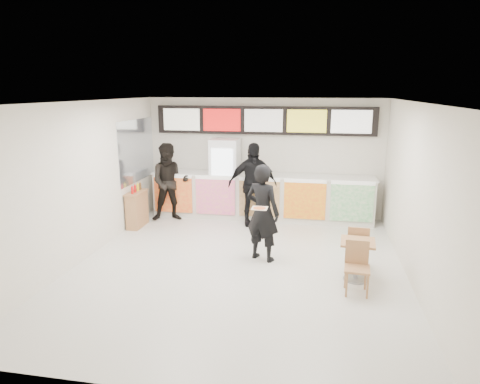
% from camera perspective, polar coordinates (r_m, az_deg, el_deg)
% --- Properties ---
extents(floor, '(7.00, 7.00, 0.00)m').
position_cam_1_polar(floor, '(8.08, -0.17, -9.84)').
color(floor, beige).
rests_on(floor, ground).
extents(ceiling, '(7.00, 7.00, 0.00)m').
position_cam_1_polar(ceiling, '(7.42, -0.19, 11.93)').
color(ceiling, white).
rests_on(ceiling, wall_back).
extents(wall_back, '(6.00, 0.00, 6.00)m').
position_cam_1_polar(wall_back, '(11.01, 3.19, 4.61)').
color(wall_back, silver).
rests_on(wall_back, floor).
extents(wall_left, '(0.00, 7.00, 7.00)m').
position_cam_1_polar(wall_left, '(8.67, -20.07, 1.35)').
color(wall_left, silver).
rests_on(wall_left, floor).
extents(wall_right, '(0.00, 7.00, 7.00)m').
position_cam_1_polar(wall_right, '(7.67, 22.45, -0.38)').
color(wall_right, silver).
rests_on(wall_right, floor).
extents(service_counter, '(5.56, 0.77, 1.14)m').
position_cam_1_polar(service_counter, '(10.80, 2.85, -0.59)').
color(service_counter, silver).
rests_on(service_counter, floor).
extents(menu_board, '(5.50, 0.14, 0.70)m').
position_cam_1_polar(menu_board, '(10.82, 3.19, 9.51)').
color(menu_board, black).
rests_on(menu_board, wall_back).
extents(drinks_fridge, '(0.70, 0.67, 2.00)m').
position_cam_1_polar(drinks_fridge, '(10.88, -2.01, 1.84)').
color(drinks_fridge, white).
rests_on(drinks_fridge, floor).
extents(mirror_panel, '(0.01, 2.00, 1.50)m').
position_cam_1_polar(mirror_panel, '(10.77, -13.59, 5.39)').
color(mirror_panel, '#B2B7BF').
rests_on(mirror_panel, wall_left).
extents(customer_main, '(0.80, 0.68, 1.87)m').
position_cam_1_polar(customer_main, '(8.10, 3.04, -2.78)').
color(customer_main, black).
rests_on(customer_main, floor).
extents(customer_left, '(1.12, 0.99, 1.93)m').
position_cam_1_polar(customer_left, '(10.71, -9.36, 1.29)').
color(customer_left, black).
rests_on(customer_left, floor).
extents(customer_mid, '(1.26, 0.83, 2.00)m').
position_cam_1_polar(customer_mid, '(10.20, 1.68, 1.03)').
color(customer_mid, black).
rests_on(customer_mid, floor).
extents(pizza_slice, '(0.36, 0.36, 0.02)m').
position_cam_1_polar(pizza_slice, '(7.61, 2.62, -2.12)').
color(pizza_slice, beige).
rests_on(pizza_slice, customer_main).
extents(cafe_table, '(0.61, 1.46, 0.84)m').
position_cam_1_polar(cafe_table, '(7.62, 15.36, -7.86)').
color(cafe_table, '#B07C50').
rests_on(cafe_table, floor).
extents(condiment_ledge, '(0.31, 0.76, 1.01)m').
position_cam_1_polar(condiment_ledge, '(10.47, -13.56, -2.20)').
color(condiment_ledge, '#B07C50').
rests_on(condiment_ledge, floor).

